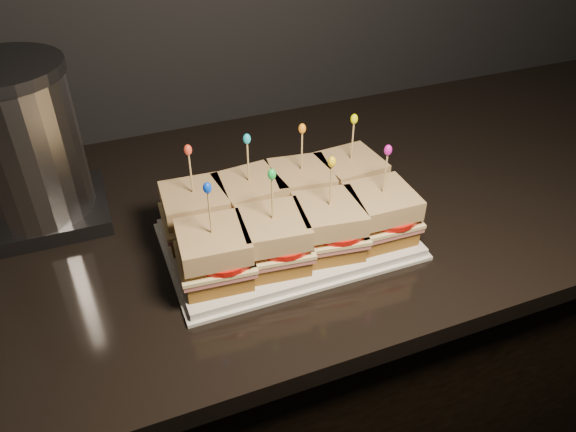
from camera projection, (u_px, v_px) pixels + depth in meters
name	position (u px, v px, depth m)	size (l,w,h in m)	color
cabinet	(288.00, 365.00, 1.30)	(2.11, 0.69, 0.86)	black
granite_slab	(288.00, 209.00, 1.03)	(2.15, 0.73, 0.03)	black
platter	(288.00, 239.00, 0.92)	(0.38, 0.24, 0.02)	silver
platter_rim	(288.00, 241.00, 0.92)	(0.40, 0.25, 0.01)	silver
sandwich_0_bread_bot	(197.00, 228.00, 0.91)	(0.10, 0.10, 0.03)	brown
sandwich_0_ham	(196.00, 219.00, 0.90)	(0.10, 0.10, 0.01)	#B75C57
sandwich_0_cheese	(196.00, 216.00, 0.89)	(0.11, 0.10, 0.01)	#F9E197
sandwich_0_tomato	(204.00, 212.00, 0.89)	(0.10, 0.10, 0.01)	red
sandwich_0_bread_top	(194.00, 201.00, 0.88)	(0.10, 0.10, 0.03)	brown
sandwich_0_pick	(191.00, 176.00, 0.85)	(0.00, 0.00, 0.09)	tan
sandwich_0_frill	(188.00, 150.00, 0.82)	(0.01, 0.01, 0.02)	#F24024
sandwich_1_bread_bot	(251.00, 215.00, 0.94)	(0.10, 0.10, 0.03)	brown
sandwich_1_ham	(250.00, 207.00, 0.93)	(0.10, 0.10, 0.01)	#B75C57
sandwich_1_cheese	(250.00, 204.00, 0.92)	(0.11, 0.10, 0.01)	#F9E197
sandwich_1_tomato	(258.00, 200.00, 0.92)	(0.10, 0.10, 0.01)	red
sandwich_1_bread_top	(249.00, 189.00, 0.90)	(0.10, 0.10, 0.03)	brown
sandwich_1_pick	(248.00, 164.00, 0.88)	(0.00, 0.00, 0.09)	tan
sandwich_1_frill	(247.00, 139.00, 0.85)	(0.01, 0.01, 0.02)	#16B4CA
sandwich_2_bread_bot	(301.00, 204.00, 0.96)	(0.10, 0.10, 0.03)	brown
sandwich_2_ham	(301.00, 196.00, 0.95)	(0.10, 0.10, 0.01)	#B75C57
sandwich_2_cheese	(301.00, 192.00, 0.95)	(0.11, 0.10, 0.01)	#F9E197
sandwich_2_tomato	(309.00, 189.00, 0.94)	(0.10, 0.10, 0.01)	red
sandwich_2_bread_top	(301.00, 178.00, 0.93)	(0.10, 0.10, 0.03)	brown
sandwich_2_pick	(302.00, 154.00, 0.90)	(0.00, 0.00, 0.09)	tan
sandwich_2_frill	(302.00, 129.00, 0.88)	(0.01, 0.01, 0.02)	orange
sandwich_3_bread_bot	(349.00, 193.00, 0.99)	(0.10, 0.10, 0.03)	brown
sandwich_3_ham	(349.00, 185.00, 0.98)	(0.10, 0.10, 0.01)	#B75C57
sandwich_3_cheese	(349.00, 181.00, 0.98)	(0.11, 0.10, 0.01)	#F9E197
sandwich_3_tomato	(357.00, 178.00, 0.97)	(0.10, 0.10, 0.01)	red
sandwich_3_bread_top	(350.00, 167.00, 0.96)	(0.10, 0.10, 0.03)	brown
sandwich_3_pick	(352.00, 143.00, 0.93)	(0.00, 0.00, 0.09)	tan
sandwich_3_frill	(354.00, 119.00, 0.90)	(0.01, 0.01, 0.02)	#E7F601
sandwich_4_bread_bot	(216.00, 269.00, 0.83)	(0.10, 0.10, 0.03)	brown
sandwich_4_ham	(215.00, 261.00, 0.82)	(0.10, 0.10, 0.01)	#B75C57
sandwich_4_cheese	(214.00, 257.00, 0.81)	(0.11, 0.10, 0.01)	#F9E197
sandwich_4_tomato	(223.00, 254.00, 0.81)	(0.10, 0.10, 0.01)	red
sandwich_4_bread_top	(213.00, 242.00, 0.80)	(0.10, 0.10, 0.03)	brown
sandwich_4_pick	(210.00, 215.00, 0.77)	(0.00, 0.00, 0.09)	tan
sandwich_4_frill	(207.00, 188.00, 0.74)	(0.01, 0.01, 0.02)	blue
sandwich_5_bread_bot	(273.00, 255.00, 0.85)	(0.10, 0.10, 0.03)	brown
sandwich_5_ham	(273.00, 246.00, 0.84)	(0.10, 0.10, 0.01)	#B75C57
sandwich_5_cheese	(273.00, 242.00, 0.84)	(0.11, 0.10, 0.01)	#F9E197
sandwich_5_tomato	(282.00, 239.00, 0.83)	(0.10, 0.10, 0.01)	red
sandwich_5_bread_top	(273.00, 227.00, 0.82)	(0.10, 0.10, 0.03)	brown
sandwich_5_pick	(272.00, 201.00, 0.80)	(0.00, 0.00, 0.09)	tan
sandwich_5_frill	(272.00, 174.00, 0.77)	(0.01, 0.01, 0.02)	green
sandwich_6_bread_bot	(328.00, 241.00, 0.88)	(0.10, 0.10, 0.03)	brown
sandwich_6_ham	(328.00, 232.00, 0.87)	(0.10, 0.10, 0.01)	#B75C57
sandwich_6_cheese	(328.00, 229.00, 0.87)	(0.11, 0.10, 0.01)	#F9E197
sandwich_6_tomato	(337.00, 225.00, 0.86)	(0.10, 0.10, 0.01)	red
sandwich_6_bread_top	(329.00, 214.00, 0.85)	(0.10, 0.10, 0.03)	brown
sandwich_6_pick	(330.00, 188.00, 0.82)	(0.00, 0.00, 0.09)	tan
sandwich_6_frill	(332.00, 162.00, 0.80)	(0.01, 0.01, 0.02)	yellow
sandwich_7_bread_bot	(379.00, 228.00, 0.91)	(0.10, 0.10, 0.03)	brown
sandwich_7_ham	(380.00, 219.00, 0.90)	(0.10, 0.10, 0.01)	#B75C57
sandwich_7_cheese	(380.00, 216.00, 0.89)	(0.11, 0.10, 0.01)	#F9E197
sandwich_7_tomato	(389.00, 213.00, 0.89)	(0.10, 0.10, 0.01)	red
sandwich_7_bread_top	(382.00, 201.00, 0.88)	(0.10, 0.10, 0.03)	brown
sandwich_7_pick	(385.00, 176.00, 0.85)	(0.00, 0.00, 0.09)	tan
sandwich_7_frill	(388.00, 150.00, 0.82)	(0.01, 0.01, 0.02)	#C912A4
appliance_base	(43.00, 212.00, 0.97)	(0.22, 0.18, 0.03)	#262628
appliance_body	(22.00, 146.00, 0.89)	(0.18, 0.18, 0.24)	silver
appliance	(23.00, 149.00, 0.90)	(0.22, 0.18, 0.28)	silver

